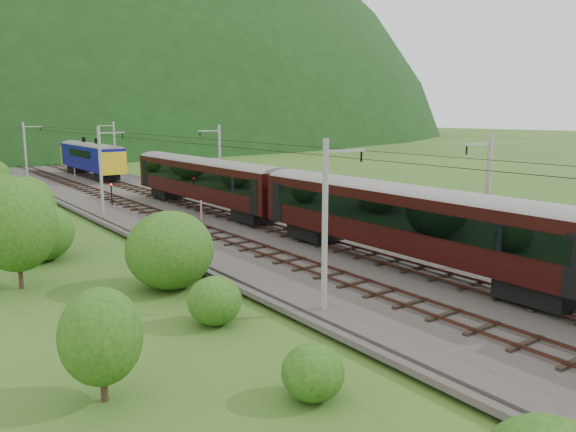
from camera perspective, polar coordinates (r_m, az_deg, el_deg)
ground at (r=31.18m, az=12.53°, el=-7.44°), size 600.00×600.00×0.00m
railbed at (r=38.19m, az=1.24°, el=-3.67°), size 14.00×220.00×0.30m
track_left at (r=36.78m, az=-1.74°, el=-3.86°), size 2.40×220.00×0.27m
track_right at (r=39.60m, az=4.01°, el=-2.86°), size 2.40×220.00×0.27m
catenary_left at (r=54.23m, az=-18.42°, el=4.63°), size 2.54×192.28×8.00m
catenary_right at (r=59.08m, az=-7.01°, el=5.50°), size 2.54×192.28×8.00m
overhead_wires at (r=37.13m, az=1.28°, el=6.80°), size 4.83×198.00×0.03m
train at (r=33.93m, az=11.77°, el=0.75°), size 3.31×133.23×5.78m
hazard_post_near at (r=49.46m, az=-8.80°, el=0.61°), size 0.18×0.18×1.68m
hazard_post_far at (r=87.98m, az=-20.85°, el=4.15°), size 0.14×0.14×1.33m
signal at (r=59.41m, az=-17.50°, el=2.31°), size 0.24×0.24×2.21m
vegetation_left at (r=45.29m, az=-25.24°, el=0.60°), size 13.09×147.95×6.43m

